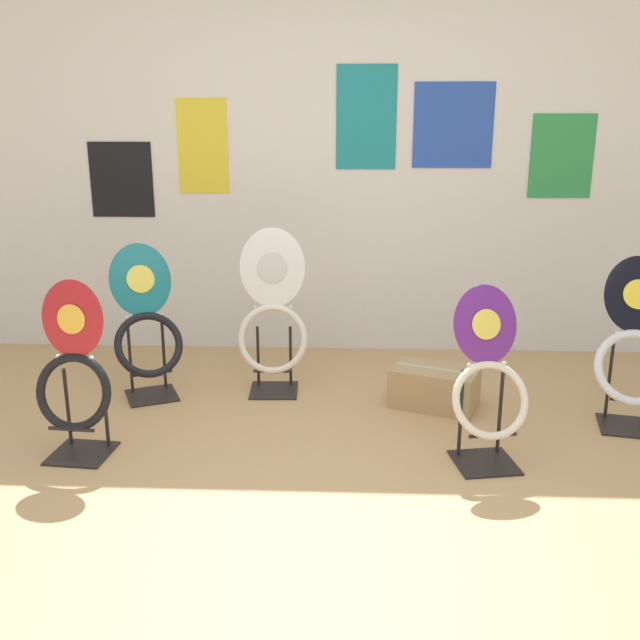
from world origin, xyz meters
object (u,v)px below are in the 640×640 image
at_px(toilet_seat_display_purple_note, 488,382).
at_px(toilet_seat_display_teal_sax, 146,326).
at_px(toilet_seat_display_crimson_swirl, 74,378).
at_px(toilet_seat_display_white_plain, 273,322).
at_px(toilet_seat_display_jazz_black, 635,353).
at_px(storage_box, 435,387).

distance_m(toilet_seat_display_purple_note, toilet_seat_display_teal_sax, 1.97).
height_order(toilet_seat_display_crimson_swirl, toilet_seat_display_white_plain, toilet_seat_display_white_plain).
relative_size(toilet_seat_display_jazz_black, toilet_seat_display_white_plain, 0.91).
relative_size(toilet_seat_display_jazz_black, toilet_seat_display_crimson_swirl, 1.03).
bearing_deg(toilet_seat_display_jazz_black, toilet_seat_display_teal_sax, 172.84).
xyz_separation_m(toilet_seat_display_jazz_black, toilet_seat_display_white_plain, (-1.92, 0.41, 0.02)).
xyz_separation_m(toilet_seat_display_teal_sax, toilet_seat_display_crimson_swirl, (-0.13, -0.78, -0.02)).
distance_m(toilet_seat_display_jazz_black, toilet_seat_display_crimson_swirl, 2.81).
bearing_deg(toilet_seat_display_teal_sax, storage_box, -3.70).
distance_m(toilet_seat_display_purple_note, storage_box, 0.75).
height_order(toilet_seat_display_jazz_black, toilet_seat_display_white_plain, toilet_seat_display_white_plain).
bearing_deg(storage_box, toilet_seat_display_jazz_black, -12.81).
relative_size(toilet_seat_display_purple_note, toilet_seat_display_crimson_swirl, 0.97).
bearing_deg(storage_box, toilet_seat_display_purple_note, -76.73).
distance_m(toilet_seat_display_crimson_swirl, storage_box, 1.93).
bearing_deg(storage_box, toilet_seat_display_teal_sax, 176.30).
height_order(toilet_seat_display_purple_note, toilet_seat_display_crimson_swirl, toilet_seat_display_crimson_swirl).
xyz_separation_m(toilet_seat_display_teal_sax, storage_box, (1.66, -0.11, -0.31)).
distance_m(toilet_seat_display_teal_sax, toilet_seat_display_white_plain, 0.73).
bearing_deg(toilet_seat_display_purple_note, toilet_seat_display_crimson_swirl, -179.72).
distance_m(toilet_seat_display_white_plain, storage_box, 1.00).
relative_size(toilet_seat_display_purple_note, toilet_seat_display_white_plain, 0.86).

